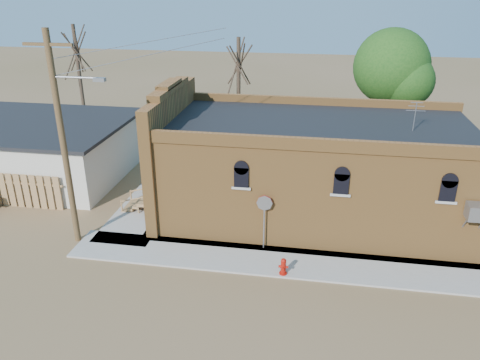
% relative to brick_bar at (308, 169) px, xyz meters
% --- Properties ---
extents(ground, '(120.00, 120.00, 0.00)m').
position_rel_brick_bar_xyz_m(ground, '(-1.64, -5.49, -2.34)').
color(ground, brown).
rests_on(ground, ground).
extents(sidewalk_south, '(19.00, 2.20, 0.08)m').
position_rel_brick_bar_xyz_m(sidewalk_south, '(-0.14, -4.59, -2.30)').
color(sidewalk_south, '#9E9991').
rests_on(sidewalk_south, ground).
extents(sidewalk_west, '(2.60, 10.00, 0.08)m').
position_rel_brick_bar_xyz_m(sidewalk_west, '(-7.94, 0.51, -2.30)').
color(sidewalk_west, '#9E9991').
rests_on(sidewalk_west, ground).
extents(brick_bar, '(16.40, 7.97, 6.30)m').
position_rel_brick_bar_xyz_m(brick_bar, '(0.00, 0.00, 0.00)').
color(brick_bar, '#A46B32').
rests_on(brick_bar, ground).
extents(wood_fence, '(5.20, 0.10, 1.80)m').
position_rel_brick_bar_xyz_m(wood_fence, '(-14.44, -1.69, -1.44)').
color(wood_fence, olive).
rests_on(wood_fence, ground).
extents(utility_pole, '(3.12, 0.26, 9.00)m').
position_rel_brick_bar_xyz_m(utility_pole, '(-9.79, -4.29, 2.43)').
color(utility_pole, '#472E1C').
rests_on(utility_pole, ground).
extents(tree_bare_near, '(2.80, 2.80, 7.65)m').
position_rel_brick_bar_xyz_m(tree_bare_near, '(-4.64, 7.51, 3.62)').
color(tree_bare_near, '#4D3A2C').
rests_on(tree_bare_near, ground).
extents(tree_bare_far, '(2.80, 2.80, 8.16)m').
position_rel_brick_bar_xyz_m(tree_bare_far, '(-15.64, 8.51, 4.02)').
color(tree_bare_far, '#4D3A2C').
rests_on(tree_bare_far, ground).
extents(tree_leafy, '(4.40, 4.40, 8.15)m').
position_rel_brick_bar_xyz_m(tree_leafy, '(4.36, 8.01, 3.59)').
color(tree_leafy, '#4D3A2C').
rests_on(tree_leafy, ground).
extents(fire_hydrant, '(0.38, 0.35, 0.69)m').
position_rel_brick_bar_xyz_m(fire_hydrant, '(-0.67, -5.50, -1.92)').
color(fire_hydrant, '#9E1109').
rests_on(fire_hydrant, sidewalk_south).
extents(stop_sign, '(0.67, 0.08, 2.45)m').
position_rel_brick_bar_xyz_m(stop_sign, '(-1.65, -3.69, -0.38)').
color(stop_sign, gray).
rests_on(stop_sign, sidewalk_south).
extents(trash_barrel, '(0.68, 0.68, 0.86)m').
position_rel_brick_bar_xyz_m(trash_barrel, '(-6.94, -2.13, -1.83)').
color(trash_barrel, navy).
rests_on(trash_barrel, sidewalk_west).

